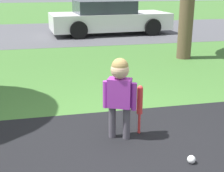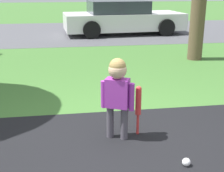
{
  "view_description": "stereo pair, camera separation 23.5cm",
  "coord_description": "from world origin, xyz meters",
  "px_view_note": "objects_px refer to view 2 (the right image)",
  "views": [
    {
      "loc": [
        -0.71,
        -2.99,
        1.71
      ],
      "look_at": [
        0.08,
        0.61,
        0.51
      ],
      "focal_mm": 50.0,
      "sensor_mm": 36.0,
      "label": 1
    },
    {
      "loc": [
        -0.48,
        -3.03,
        1.71
      ],
      "look_at": [
        0.08,
        0.61,
        0.51
      ],
      "focal_mm": 50.0,
      "sensor_mm": 36.0,
      "label": 2
    }
  ],
  "objects_px": {
    "parked_car": "(122,18)",
    "child": "(117,88)",
    "baseball_bat": "(138,104)",
    "sports_ball": "(186,162)"
  },
  "relations": [
    {
      "from": "parked_car",
      "to": "child",
      "type": "bearing_deg",
      "value": -104.75
    },
    {
      "from": "child",
      "to": "parked_car",
      "type": "height_order",
      "value": "parked_car"
    },
    {
      "from": "parked_car",
      "to": "baseball_bat",
      "type": "bearing_deg",
      "value": -103.03
    },
    {
      "from": "child",
      "to": "sports_ball",
      "type": "xyz_separation_m",
      "value": [
        0.58,
        -0.69,
        -0.58
      ]
    },
    {
      "from": "child",
      "to": "sports_ball",
      "type": "height_order",
      "value": "child"
    },
    {
      "from": "sports_ball",
      "to": "parked_car",
      "type": "relative_size",
      "value": 0.02
    },
    {
      "from": "baseball_bat",
      "to": "parked_car",
      "type": "xyz_separation_m",
      "value": [
        1.28,
        7.94,
        0.17
      ]
    },
    {
      "from": "sports_ball",
      "to": "parked_car",
      "type": "xyz_separation_m",
      "value": [
        0.96,
        8.69,
        0.52
      ]
    },
    {
      "from": "child",
      "to": "sports_ball",
      "type": "relative_size",
      "value": 11.32
    },
    {
      "from": "baseball_bat",
      "to": "sports_ball",
      "type": "distance_m",
      "value": 0.88
    }
  ]
}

